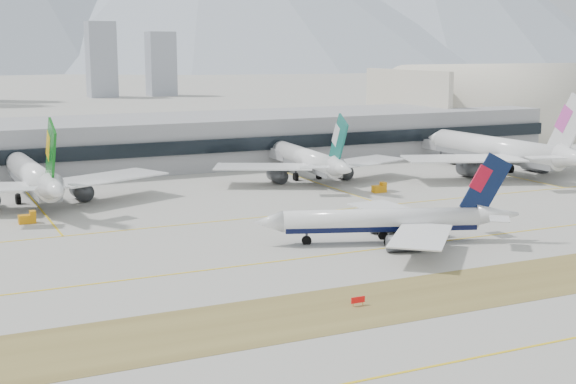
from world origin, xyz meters
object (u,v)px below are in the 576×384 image
widebody_eva (34,178)px  hangar (496,136)px  terminal (142,143)px  widebody_china_air (502,151)px  widebody_cathay (309,161)px  taxiing_airliner (391,221)px

widebody_eva → hangar: 204.79m
terminal → hangar: 156.05m
widebody_china_air → hangar: size_ratio=0.78×
widebody_cathay → widebody_eva: bearing=96.3°
widebody_eva → widebody_cathay: size_ratio=1.10×
taxiing_airliner → hangar: 193.89m
taxiing_airliner → terminal: taxiing_airliner is taller
taxiing_airliner → terminal: size_ratio=0.18×
taxiing_airliner → widebody_cathay: bearing=-84.8°
widebody_cathay → widebody_china_air: widebody_china_air is taller
widebody_china_air → terminal: 108.62m
taxiing_airliner → hangar: size_ratio=0.55×
taxiing_airliner → widebody_eva: 88.64m
widebody_cathay → taxiing_airliner: bearing=170.3°
taxiing_airliner → terminal: 117.60m
widebody_cathay → terminal: bearing=42.5°
widebody_china_air → hangar: bearing=-40.4°
widebody_cathay → terminal: (-35.15, 45.18, 2.03)m
widebody_eva → terminal: size_ratio=0.23×
taxiing_airliner → widebody_eva: widebody_eva is taller
widebody_eva → terminal: (38.70, 47.34, 1.51)m
widebody_china_air → widebody_eva: bearing=83.0°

